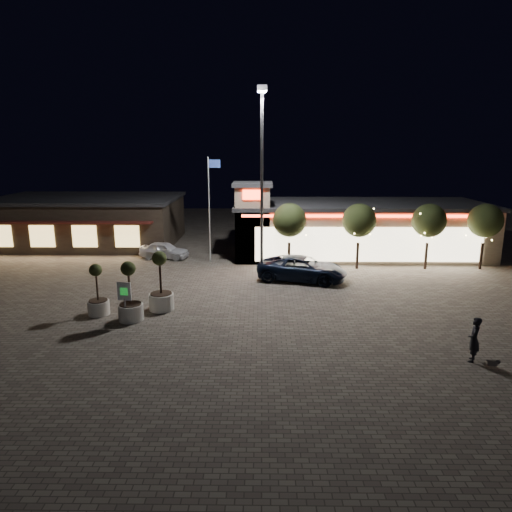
{
  "coord_description": "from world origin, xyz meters",
  "views": [
    {
      "loc": [
        2.01,
        -21.49,
        8.64
      ],
      "look_at": [
        1.65,
        6.0,
        2.11
      ],
      "focal_mm": 32.0,
      "sensor_mm": 36.0,
      "label": 1
    }
  ],
  "objects_px": {
    "white_sedan": "(164,250)",
    "valet_sign": "(124,295)",
    "pedestrian": "(474,340)",
    "pickup_truck": "(302,268)",
    "planter_left": "(98,299)",
    "planter_mid": "(130,302)"
  },
  "relations": [
    {
      "from": "pickup_truck",
      "to": "planter_left",
      "type": "xyz_separation_m",
      "value": [
        -11.36,
        -6.56,
        0.04
      ]
    },
    {
      "from": "white_sedan",
      "to": "pedestrian",
      "type": "bearing_deg",
      "value": -125.14
    },
    {
      "from": "white_sedan",
      "to": "planter_left",
      "type": "height_order",
      "value": "planter_left"
    },
    {
      "from": "pedestrian",
      "to": "planter_left",
      "type": "relative_size",
      "value": 0.69
    },
    {
      "from": "white_sedan",
      "to": "planter_mid",
      "type": "distance_m",
      "value": 13.53
    },
    {
      "from": "white_sedan",
      "to": "valet_sign",
      "type": "distance_m",
      "value": 14.01
    },
    {
      "from": "pedestrian",
      "to": "valet_sign",
      "type": "bearing_deg",
      "value": -76.77
    },
    {
      "from": "white_sedan",
      "to": "pedestrian",
      "type": "relative_size",
      "value": 2.05
    },
    {
      "from": "pickup_truck",
      "to": "valet_sign",
      "type": "xyz_separation_m",
      "value": [
        -9.54,
        -7.83,
        0.69
      ]
    },
    {
      "from": "white_sedan",
      "to": "pickup_truck",
      "type": "bearing_deg",
      "value": -108.13
    },
    {
      "from": "white_sedan",
      "to": "valet_sign",
      "type": "bearing_deg",
      "value": -163.91
    },
    {
      "from": "pedestrian",
      "to": "valet_sign",
      "type": "distance_m",
      "value": 16.11
    },
    {
      "from": "pickup_truck",
      "to": "pedestrian",
      "type": "relative_size",
      "value": 3.07
    },
    {
      "from": "pickup_truck",
      "to": "white_sedan",
      "type": "xyz_separation_m",
      "value": [
        -10.51,
        6.12,
        -0.15
      ]
    },
    {
      "from": "pickup_truck",
      "to": "planter_mid",
      "type": "bearing_deg",
      "value": 142.31
    },
    {
      "from": "white_sedan",
      "to": "pedestrian",
      "type": "distance_m",
      "value": 24.42
    },
    {
      "from": "pedestrian",
      "to": "planter_mid",
      "type": "xyz_separation_m",
      "value": [
        -15.47,
        4.45,
        0.0
      ]
    },
    {
      "from": "planter_left",
      "to": "planter_mid",
      "type": "distance_m",
      "value": 2.11
    },
    {
      "from": "planter_mid",
      "to": "valet_sign",
      "type": "xyz_separation_m",
      "value": [
        -0.13,
        -0.47,
        0.55
      ]
    },
    {
      "from": "pedestrian",
      "to": "planter_mid",
      "type": "relative_size",
      "value": 0.62
    },
    {
      "from": "pickup_truck",
      "to": "planter_left",
      "type": "bearing_deg",
      "value": 134.3
    },
    {
      "from": "pickup_truck",
      "to": "planter_left",
      "type": "relative_size",
      "value": 2.12
    }
  ]
}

